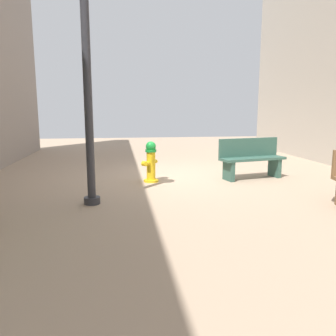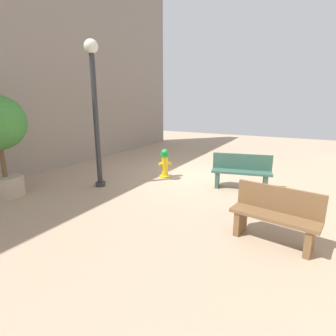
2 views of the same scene
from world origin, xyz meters
TOP-DOWN VIEW (x-y plane):
  - ground_plane at (0.00, 0.00)m, footprint 23.40×23.40m
  - fire_hydrant at (0.75, 0.63)m, footprint 0.38×0.38m
  - bench_near at (-1.66, 0.57)m, footprint 1.66×0.77m
  - street_lamp at (1.94, 2.31)m, footprint 0.36×0.36m

SIDE VIEW (x-z plane):
  - ground_plane at x=0.00m, z-range 0.00..0.00m
  - fire_hydrant at x=0.75m, z-range 0.00..0.92m
  - bench_near at x=-1.66m, z-range 0.02..0.97m
  - street_lamp at x=1.94m, z-range 0.47..4.37m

